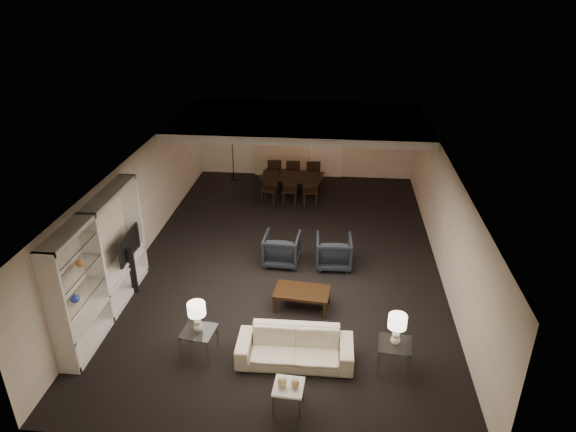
% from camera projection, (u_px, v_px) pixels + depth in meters
% --- Properties ---
extents(floor, '(11.00, 11.00, 0.00)m').
position_uv_depth(floor, '(288.00, 257.00, 12.30)').
color(floor, black).
rests_on(floor, ground).
extents(ceiling, '(7.00, 11.00, 0.02)m').
position_uv_depth(ceiling, '(288.00, 158.00, 11.22)').
color(ceiling, silver).
rests_on(ceiling, ground).
extents(wall_back, '(7.00, 0.02, 2.50)m').
position_uv_depth(wall_back, '(305.00, 139.00, 16.69)').
color(wall_back, beige).
rests_on(wall_back, ground).
extents(wall_front, '(7.00, 0.02, 2.50)m').
position_uv_depth(wall_front, '(246.00, 383.00, 6.83)').
color(wall_front, beige).
rests_on(wall_front, ground).
extents(wall_left, '(0.02, 11.00, 2.50)m').
position_uv_depth(wall_left, '(140.00, 204.00, 12.08)').
color(wall_left, beige).
rests_on(wall_left, ground).
extents(wall_right, '(0.02, 11.00, 2.50)m').
position_uv_depth(wall_right, '(444.00, 217.00, 11.44)').
color(wall_right, beige).
rests_on(wall_right, ground).
extents(ceiling_soffit, '(7.00, 4.00, 0.20)m').
position_uv_depth(ceiling_soffit, '(301.00, 121.00, 14.40)').
color(ceiling_soffit, silver).
rests_on(ceiling_soffit, ceiling).
extents(curtains, '(1.50, 0.12, 2.40)m').
position_uv_depth(curtains, '(277.00, 141.00, 16.72)').
color(curtains, beige).
rests_on(curtains, wall_back).
extents(door, '(0.90, 0.05, 2.10)m').
position_uv_depth(door, '(326.00, 146.00, 16.69)').
color(door, silver).
rests_on(door, wall_back).
extents(painting, '(0.95, 0.04, 0.65)m').
position_uv_depth(painting, '(371.00, 133.00, 16.34)').
color(painting, '#142D38').
rests_on(painting, wall_back).
extents(media_unit, '(0.38, 3.40, 2.35)m').
position_uv_depth(media_unit, '(101.00, 264.00, 9.76)').
color(media_unit, white).
rests_on(media_unit, wall_left).
extents(pendant_light, '(0.52, 0.52, 0.24)m').
position_uv_depth(pendant_light, '(311.00, 138.00, 14.58)').
color(pendant_light, '#D8591E').
rests_on(pendant_light, ceiling_soffit).
extents(sofa, '(2.03, 0.82, 0.59)m').
position_uv_depth(sofa, '(295.00, 347.00, 8.92)').
color(sofa, beige).
rests_on(sofa, floor).
extents(coffee_table, '(1.16, 0.75, 0.40)m').
position_uv_depth(coffee_table, '(302.00, 299.00, 10.40)').
color(coffee_table, black).
rests_on(coffee_table, floor).
extents(armchair_left, '(0.84, 0.87, 0.75)m').
position_uv_depth(armchair_left, '(282.00, 249.00, 11.90)').
color(armchair_left, black).
rests_on(armchair_left, floor).
extents(armchair_right, '(0.84, 0.86, 0.75)m').
position_uv_depth(armchair_right, '(334.00, 252.00, 11.79)').
color(armchair_right, black).
rests_on(armchair_right, floor).
extents(side_table_left, '(0.62, 0.62, 0.52)m').
position_uv_depth(side_table_left, '(200.00, 342.00, 9.09)').
color(side_table_left, silver).
rests_on(side_table_left, floor).
extents(side_table_right, '(0.61, 0.61, 0.52)m').
position_uv_depth(side_table_right, '(394.00, 355.00, 8.78)').
color(side_table_right, white).
rests_on(side_table_right, floor).
extents(table_lamp_left, '(0.34, 0.34, 0.57)m').
position_uv_depth(table_lamp_left, '(197.00, 317.00, 8.86)').
color(table_lamp_left, beige).
rests_on(table_lamp_left, side_table_left).
extents(table_lamp_right, '(0.34, 0.34, 0.57)m').
position_uv_depth(table_lamp_right, '(397.00, 330.00, 8.55)').
color(table_lamp_right, white).
rests_on(table_lamp_right, side_table_right).
extents(marble_table, '(0.49, 0.49, 0.46)m').
position_uv_depth(marble_table, '(289.00, 397.00, 7.96)').
color(marble_table, silver).
rests_on(marble_table, floor).
extents(gold_gourd_a, '(0.15, 0.15, 0.15)m').
position_uv_depth(gold_gourd_a, '(282.00, 382.00, 7.84)').
color(gold_gourd_a, '#D8C772').
rests_on(gold_gourd_a, marble_table).
extents(gold_gourd_b, '(0.13, 0.13, 0.13)m').
position_uv_depth(gold_gourd_b, '(295.00, 383.00, 7.83)').
color(gold_gourd_b, tan).
rests_on(gold_gourd_b, marble_table).
extents(television, '(1.01, 0.13, 0.58)m').
position_uv_depth(television, '(124.00, 245.00, 10.71)').
color(television, black).
rests_on(television, media_unit).
extents(vase_blue, '(0.17, 0.17, 0.18)m').
position_uv_depth(vase_blue, '(75.00, 298.00, 8.79)').
color(vase_blue, '#253FA2').
rests_on(vase_blue, media_unit).
extents(vase_amber, '(0.16, 0.16, 0.17)m').
position_uv_depth(vase_amber, '(80.00, 262.00, 8.91)').
color(vase_amber, '#C27A40').
rests_on(vase_amber, media_unit).
extents(floor_speaker, '(0.13, 0.13, 1.04)m').
position_uv_depth(floor_speaker, '(133.00, 271.00, 10.77)').
color(floor_speaker, black).
rests_on(floor_speaker, floor).
extents(dining_table, '(1.94, 1.24, 0.65)m').
position_uv_depth(dining_table, '(292.00, 186.00, 15.53)').
color(dining_table, black).
rests_on(dining_table, floor).
extents(chair_nl, '(0.49, 0.49, 0.96)m').
position_uv_depth(chair_nl, '(269.00, 188.00, 14.93)').
color(chair_nl, black).
rests_on(chair_nl, floor).
extents(chair_nm, '(0.45, 0.45, 0.96)m').
position_uv_depth(chair_nm, '(290.00, 189.00, 14.88)').
color(chair_nm, black).
rests_on(chair_nm, floor).
extents(chair_nr, '(0.50, 0.50, 0.96)m').
position_uv_depth(chair_nr, '(310.00, 190.00, 14.82)').
color(chair_nr, black).
rests_on(chair_nr, floor).
extents(chair_fl, '(0.50, 0.50, 0.96)m').
position_uv_depth(chair_fl, '(275.00, 173.00, 16.10)').
color(chair_fl, black).
rests_on(chair_fl, floor).
extents(chair_fm, '(0.44, 0.44, 0.96)m').
position_uv_depth(chair_fm, '(294.00, 173.00, 16.04)').
color(chair_fm, black).
rests_on(chair_fm, floor).
extents(chair_fr, '(0.50, 0.50, 0.96)m').
position_uv_depth(chair_fr, '(313.00, 174.00, 15.99)').
color(chair_fr, black).
rests_on(chair_fr, floor).
extents(floor_lamp, '(0.34, 0.34, 1.80)m').
position_uv_depth(floor_lamp, '(233.00, 153.00, 16.54)').
color(floor_lamp, black).
rests_on(floor_lamp, floor).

